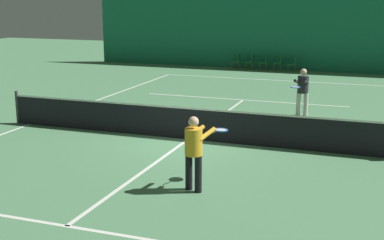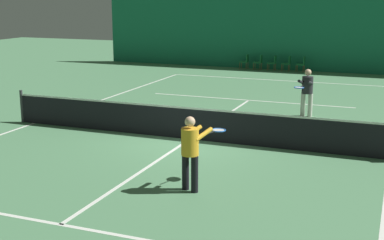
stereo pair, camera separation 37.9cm
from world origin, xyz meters
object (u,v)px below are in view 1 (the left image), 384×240
Objects in this scene: player_near at (195,148)px; courtside_chair_3 at (279,62)px; courtside_chair_1 at (251,61)px; tennis_net at (188,122)px; courtside_chair_4 at (293,63)px; courtside_chair_2 at (265,62)px; player_far at (302,89)px; courtside_chair_0 at (237,60)px.

courtside_chair_3 is at bearing 24.42° from player_near.
courtside_chair_1 is at bearing -90.00° from courtside_chair_3.
tennis_net is 15.30m from courtside_chair_4.
courtside_chair_2 is (-2.66, 19.16, -0.47)m from player_near.
tennis_net is 14.29× the size of courtside_chair_4.
courtside_chair_1 is at bearing 29.11° from player_near.
player_far is 11.42m from courtside_chair_3.
courtside_chair_2 is at bearing -155.08° from player_far.
tennis_net is 15.33m from courtside_chair_2.
courtside_chair_4 is at bearing -162.84° from player_far.
tennis_net reaches higher than courtside_chair_1.
courtside_chair_3 is 0.80m from courtside_chair_4.
courtside_chair_0 is 2.40m from courtside_chair_3.
player_near is 1.95× the size of courtside_chair_1.
courtside_chair_2 is at bearing 26.78° from player_near.
player_near is at bearing 5.56° from courtside_chair_3.
courtside_chair_0 and courtside_chair_3 have the same top height.
player_far is at bearing 10.87° from courtside_chair_4.
courtside_chair_0 is at bearing 99.97° from tennis_net.
courtside_chair_1 is at bearing 97.04° from tennis_net.
player_near is at bearing 10.25° from courtside_chair_1.
courtside_chair_2 and courtside_chair_3 have the same top height.
courtside_chair_4 is (0.51, 15.29, -0.03)m from tennis_net.
courtside_chair_2 is at bearing 94.07° from tennis_net.
player_far is at bearing 22.27° from courtside_chair_1.
courtside_chair_1 is 1.00× the size of courtside_chair_2.
tennis_net reaches higher than courtside_chair_2.
player_far is at bearing 11.47° from player_near.
courtside_chair_4 is (-2.12, 11.03, -0.47)m from player_far.
courtside_chair_3 is (0.80, 0.00, 0.00)m from courtside_chair_2.
player_near is 0.99× the size of player_far.
courtside_chair_3 is at bearing -90.00° from courtside_chair_4.
player_far is at bearing 25.73° from courtside_chair_0.
player_far reaches higher than tennis_net.
player_near is at bearing 7.92° from courtside_chair_2.
courtside_chair_3 is at bearing 91.08° from tennis_net.
courtside_chair_2 is (1.60, 0.00, 0.00)m from courtside_chair_0.
courtside_chair_0 is 1.00× the size of courtside_chair_4.
player_near is 1.95× the size of courtside_chair_3.
courtside_chair_2 and courtside_chair_4 have the same top height.
courtside_chair_1 is (0.80, 0.00, 0.00)m from courtside_chair_0.
player_far reaches higher than courtside_chair_0.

